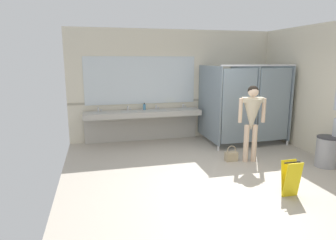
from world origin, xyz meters
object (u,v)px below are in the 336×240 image
person_standing (252,114)px  wet_floor_sign (291,178)px  soap_dispenser (144,107)px  handbag (231,156)px  trash_bin (327,152)px

person_standing → wet_floor_sign: size_ratio=2.77×
soap_dispenser → wet_floor_sign: (1.73, -3.84, -0.62)m
handbag → wet_floor_sign: 1.79m
handbag → soap_dispenser: (-1.56, 2.07, 0.82)m
trash_bin → soap_dispenser: 4.40m
trash_bin → wet_floor_sign: (-1.58, -1.00, -0.01)m
person_standing → soap_dispenser: person_standing is taller
trash_bin → handbag: (-1.75, 0.77, -0.21)m
person_standing → wet_floor_sign: person_standing is taller
trash_bin → handbag: bearing=156.1°
handbag → soap_dispenser: size_ratio=1.88×
soap_dispenser → wet_floor_sign: soap_dispenser is taller
soap_dispenser → person_standing: bearing=-48.5°
person_standing → handbag: size_ratio=4.76×
trash_bin → wet_floor_sign: size_ratio=1.07×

